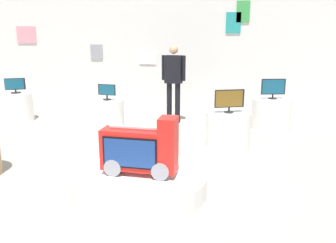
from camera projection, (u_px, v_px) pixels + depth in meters
ground_plane at (120, 178)px, 5.29m from camera, size 30.00×30.00×0.00m
back_wall_display at (159, 50)px, 9.62m from camera, size 10.85×0.13×3.16m
main_display_pedestal at (140, 183)px, 4.79m from camera, size 1.76×1.76×0.27m
novelty_firetruck_tv at (140, 151)px, 4.67m from camera, size 1.01×0.45×0.78m
display_pedestal_left_rear at (108, 115)px, 7.78m from camera, size 0.68×0.68×0.66m
tv_on_left_rear at (107, 91)px, 7.65m from camera, size 0.38×0.17×0.33m
display_pedestal_center_rear at (228, 130)px, 6.60m from camera, size 0.80×0.80×0.66m
tv_on_center_rear at (229, 100)px, 6.46m from camera, size 0.53×0.19×0.42m
display_pedestal_right_rear at (17, 107)px, 8.62m from camera, size 0.72×0.72×0.66m
tv_on_right_rear at (15, 85)px, 8.49m from camera, size 0.44×0.23×0.35m
display_pedestal_far_right at (271, 114)px, 7.91m from camera, size 0.83×0.83×0.66m
tv_on_far_right at (273, 88)px, 7.76m from camera, size 0.51×0.19×0.43m
shopper_browsing_near_truck at (173, 78)px, 8.28m from camera, size 0.55×0.28×1.77m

